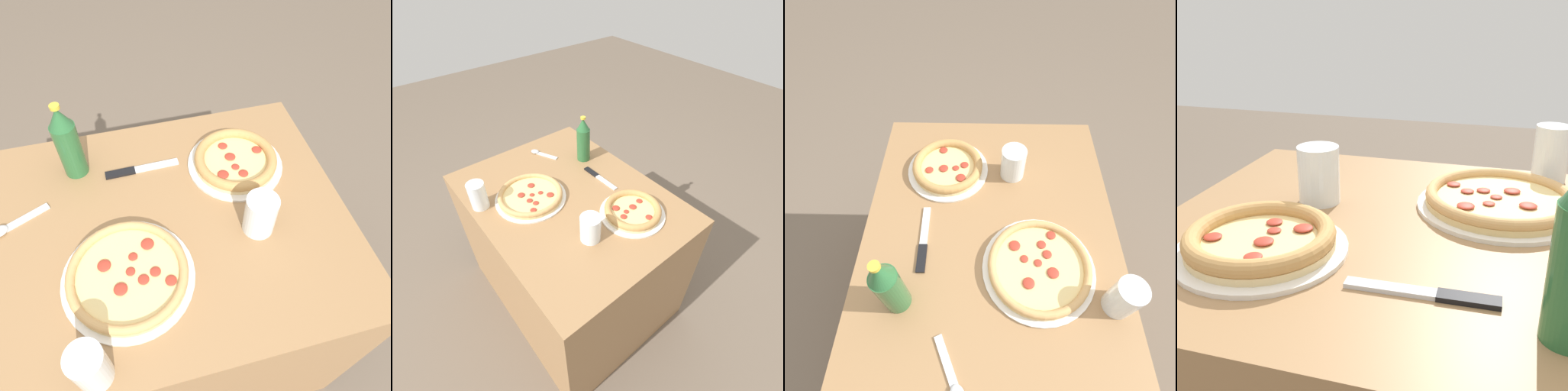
{
  "view_description": "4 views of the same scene",
  "coord_description": "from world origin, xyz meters",
  "views": [
    {
      "loc": [
        0.04,
        0.56,
        1.59
      ],
      "look_at": [
        -0.11,
        -0.04,
        0.79
      ],
      "focal_mm": 35.0,
      "sensor_mm": 36.0,
      "label": 1
    },
    {
      "loc": [
        -0.85,
        0.57,
        1.67
      ],
      "look_at": [
        -0.12,
        -0.02,
        0.82
      ],
      "focal_mm": 28.0,
      "sensor_mm": 36.0,
      "label": 2
    },
    {
      "loc": [
        0.42,
        -0.02,
        1.57
      ],
      "look_at": [
        -0.1,
        -0.03,
        0.83
      ],
      "focal_mm": 28.0,
      "sensor_mm": 36.0,
      "label": 3
    },
    {
      "loc": [
        0.1,
        -0.76,
        1.12
      ],
      "look_at": [
        -0.12,
        0.01,
        0.8
      ],
      "focal_mm": 45.0,
      "sensor_mm": 36.0,
      "label": 4
    }
  ],
  "objects": [
    {
      "name": "ground_plane",
      "position": [
        0.0,
        0.0,
        0.0
      ],
      "size": [
        8.0,
        8.0,
        0.0
      ],
      "primitive_type": "plane",
      "color": "#6B5B4C"
    },
    {
      "name": "table",
      "position": [
        0.0,
        0.0,
        0.37
      ],
      "size": [
        1.02,
        0.77,
        0.75
      ],
      "color": "#997047",
      "rests_on": "ground_plane"
    },
    {
      "name": "pizza_veggie",
      "position": [
        0.09,
        0.13,
        0.77
      ],
      "size": [
        0.32,
        0.32,
        0.04
      ],
      "color": "silver",
      "rests_on": "table"
    },
    {
      "name": "pizza_margherita",
      "position": [
        -0.26,
        -0.15,
        0.77
      ],
      "size": [
        0.28,
        0.28,
        0.04
      ],
      "color": "silver",
      "rests_on": "table"
    },
    {
      "name": "glass_iced_tea",
      "position": [
        -0.25,
        0.07,
        0.8
      ],
      "size": [
        0.08,
        0.08,
        0.11
      ],
      "color": "white",
      "rests_on": "table"
    },
    {
      "name": "glass_lemonade",
      "position": [
        0.19,
        0.33,
        0.8
      ],
      "size": [
        0.07,
        0.07,
        0.12
      ],
      "color": "white",
      "rests_on": "table"
    },
    {
      "name": "beer_bottle",
      "position": [
        0.19,
        -0.24,
        0.86
      ],
      "size": [
        0.07,
        0.07,
        0.24
      ],
      "color": "#286033",
      "rests_on": "table"
    },
    {
      "name": "knife",
      "position": [
        0.02,
        -0.2,
        0.75
      ],
      "size": [
        0.22,
        0.03,
        0.01
      ],
      "color": "black",
      "rests_on": "table"
    },
    {
      "name": "spoon",
      "position": [
        0.37,
        -0.09,
        0.76
      ],
      "size": [
        0.15,
        0.09,
        0.02
      ],
      "color": "silver",
      "rests_on": "table"
    }
  ]
}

